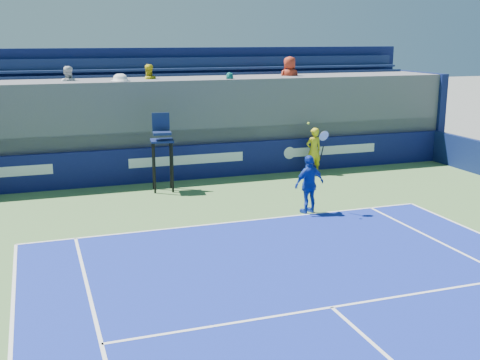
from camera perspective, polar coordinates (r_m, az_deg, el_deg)
name	(u,v)px	position (r m, az deg, el deg)	size (l,w,h in m)	color
ball_person	(314,151)	(21.66, 7.00, 2.77)	(0.61, 0.40, 1.66)	gold
back_hoarding	(187,163)	(20.71, -5.07, 1.65)	(20.40, 0.21, 1.20)	#0D124C
umpire_chair	(162,144)	(19.12, -7.41, 3.44)	(0.78, 0.78, 2.48)	black
tennis_player	(309,184)	(16.74, 6.60, -0.38)	(1.03, 0.60, 2.57)	#1434A6
stadium_seating	(172,119)	(22.46, -6.45, 5.75)	(21.00, 4.05, 4.40)	#4B4B50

